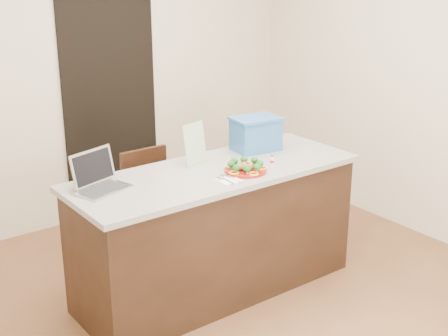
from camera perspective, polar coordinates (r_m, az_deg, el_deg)
ground at (r=4.48m, az=1.18°, el=-12.21°), size 4.00×4.00×0.00m
room_shell at (r=3.89m, az=1.34°, el=8.63°), size 4.00×4.00×4.00m
doorway at (r=5.72m, az=-10.30°, el=5.39°), size 0.90×0.02×2.00m
island at (r=4.43m, az=-0.78°, el=-5.75°), size 2.06×0.76×0.92m
plate at (r=4.22m, az=1.98°, el=-0.19°), size 0.29×0.29×0.02m
meatballs at (r=4.21m, az=1.95°, el=0.13°), size 0.11×0.12×0.04m
broccoli at (r=4.21m, az=1.99°, el=0.39°), size 0.24×0.24×0.04m
pepper_rings at (r=4.22m, az=1.98°, el=-0.07°), size 0.28×0.28×0.01m
napkin at (r=4.06m, az=0.42°, el=-1.12°), size 0.14×0.14×0.01m
fork at (r=4.06m, az=0.10°, el=-1.05°), size 0.04×0.17×0.00m
knife at (r=4.06m, az=0.92°, el=-1.01°), size 0.05×0.21×0.01m
yogurt_bottle at (r=4.38m, az=4.41°, el=0.69°), size 0.03×0.03×0.07m
laptop at (r=3.99m, az=-11.47°, el=-0.96°), size 0.38×0.35×0.23m
leaflet at (r=4.34m, az=-2.68°, el=2.22°), size 0.21×0.10×0.29m
blue_box at (r=4.66m, az=2.92°, el=3.16°), size 0.38×0.30×0.25m
chair at (r=4.89m, az=-6.65°, el=-2.85°), size 0.40×0.40×0.89m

